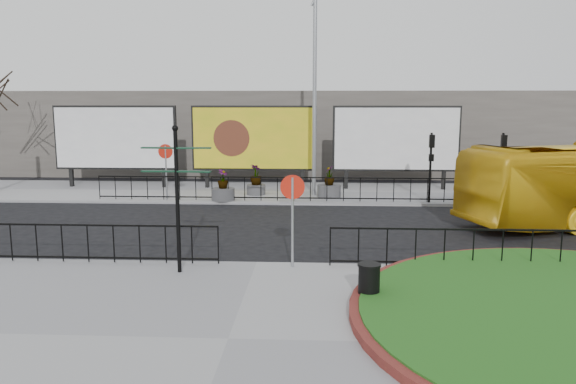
# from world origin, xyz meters

# --- Properties ---
(ground) EXTENTS (90.00, 90.00, 0.00)m
(ground) POSITION_xyz_m (0.00, 0.00, 0.00)
(ground) COLOR black
(ground) RESTS_ON ground
(pavement_near) EXTENTS (30.00, 10.00, 0.12)m
(pavement_near) POSITION_xyz_m (0.00, -5.00, 0.06)
(pavement_near) COLOR gray
(pavement_near) RESTS_ON ground
(pavement_far) EXTENTS (44.00, 6.00, 0.12)m
(pavement_far) POSITION_xyz_m (0.00, 12.00, 0.06)
(pavement_far) COLOR gray
(pavement_far) RESTS_ON ground
(railing_near_left) EXTENTS (10.00, 0.10, 1.10)m
(railing_near_left) POSITION_xyz_m (-6.00, -0.30, 0.67)
(railing_near_left) COLOR black
(railing_near_left) RESTS_ON pavement_near
(railing_near_right) EXTENTS (9.00, 0.10, 1.10)m
(railing_near_right) POSITION_xyz_m (6.50, -0.30, 0.67)
(railing_near_right) COLOR black
(railing_near_right) RESTS_ON pavement_near
(railing_far) EXTENTS (18.00, 0.10, 1.10)m
(railing_far) POSITION_xyz_m (1.00, 9.30, 0.67)
(railing_far) COLOR black
(railing_far) RESTS_ON pavement_far
(speed_sign_far) EXTENTS (0.64, 0.07, 2.47)m
(speed_sign_far) POSITION_xyz_m (-5.00, 9.40, 1.92)
(speed_sign_far) COLOR gray
(speed_sign_far) RESTS_ON pavement_far
(speed_sign_near) EXTENTS (0.64, 0.07, 2.47)m
(speed_sign_near) POSITION_xyz_m (1.00, -0.40, 1.92)
(speed_sign_near) COLOR gray
(speed_sign_near) RESTS_ON pavement_near
(billboard_left) EXTENTS (6.20, 0.31, 4.10)m
(billboard_left) POSITION_xyz_m (-8.50, 12.97, 2.60)
(billboard_left) COLOR black
(billboard_left) RESTS_ON pavement_far
(billboard_mid) EXTENTS (6.20, 0.31, 4.10)m
(billboard_mid) POSITION_xyz_m (-1.50, 12.97, 2.60)
(billboard_mid) COLOR black
(billboard_mid) RESTS_ON pavement_far
(billboard_right) EXTENTS (6.20, 0.31, 4.10)m
(billboard_right) POSITION_xyz_m (5.50, 12.97, 2.60)
(billboard_right) COLOR black
(billboard_right) RESTS_ON pavement_far
(lamp_post) EXTENTS (0.74, 0.18, 9.23)m
(lamp_post) POSITION_xyz_m (1.51, 11.00, 4.83)
(lamp_post) COLOR gray
(lamp_post) RESTS_ON pavement_far
(signal_pole_a) EXTENTS (0.22, 0.26, 3.00)m
(signal_pole_a) POSITION_xyz_m (6.50, 9.34, 2.10)
(signal_pole_a) COLOR black
(signal_pole_a) RESTS_ON pavement_far
(signal_pole_b) EXTENTS (0.22, 0.26, 3.00)m
(signal_pole_b) POSITION_xyz_m (9.50, 9.34, 2.10)
(signal_pole_b) COLOR black
(signal_pole_b) RESTS_ON pavement_far
(building_backdrop) EXTENTS (40.00, 10.00, 5.00)m
(building_backdrop) POSITION_xyz_m (0.00, 22.00, 2.50)
(building_backdrop) COLOR #605954
(building_backdrop) RESTS_ON ground
(fingerpost_sign) EXTENTS (1.77, 0.29, 3.78)m
(fingerpost_sign) POSITION_xyz_m (-1.89, -1.00, 2.40)
(fingerpost_sign) COLOR black
(fingerpost_sign) RESTS_ON pavement_near
(litter_bin) EXTENTS (0.51, 0.51, 0.85)m
(litter_bin) POSITION_xyz_m (2.80, -2.86, 0.55)
(litter_bin) COLOR black
(litter_bin) RESTS_ON pavement_near
(planter_a) EXTENTS (1.02, 1.02, 1.37)m
(planter_a) POSITION_xyz_m (-2.49, 9.40, 0.56)
(planter_a) COLOR #4C4C4F
(planter_a) RESTS_ON pavement_far
(planter_b) EXTENTS (0.88, 0.88, 1.43)m
(planter_b) POSITION_xyz_m (-1.20, 11.00, 0.67)
(planter_b) COLOR #4C4C4F
(planter_b) RESTS_ON pavement_far
(planter_c) EXTENTS (1.07, 1.07, 1.43)m
(planter_c) POSITION_xyz_m (2.20, 10.48, 0.58)
(planter_c) COLOR #4C4C4F
(planter_c) RESTS_ON pavement_far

